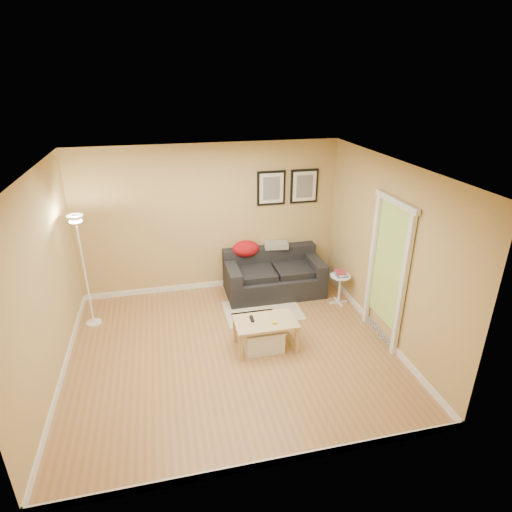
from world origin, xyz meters
name	(u,v)px	position (x,y,z in m)	size (l,w,h in m)	color
floor	(232,350)	(0.00, 0.00, 0.00)	(4.50, 4.50, 0.00)	#A27345
ceiling	(227,168)	(0.00, 0.00, 2.60)	(4.50, 4.50, 0.00)	white
wall_back	(210,220)	(0.00, 2.00, 1.30)	(4.50, 4.50, 0.00)	tan
wall_front	(268,362)	(0.00, -2.00, 1.30)	(4.50, 4.50, 0.00)	tan
wall_left	(44,286)	(-2.25, 0.00, 1.30)	(4.00, 4.00, 0.00)	tan
wall_right	(387,252)	(2.25, 0.00, 1.30)	(4.00, 4.00, 0.00)	tan
baseboard_back	(213,284)	(0.00, 1.99, 0.05)	(4.50, 0.02, 0.10)	white
baseboard_front	(266,463)	(0.00, -1.99, 0.05)	(4.50, 0.02, 0.10)	white
baseboard_left	(64,370)	(-2.24, 0.00, 0.05)	(0.02, 4.00, 0.10)	white
baseboard_right	(376,327)	(2.24, 0.00, 0.05)	(0.02, 4.00, 0.10)	white
sofa	(274,273)	(1.04, 1.53, 0.38)	(1.70, 0.90, 0.75)	black
red_throw	(246,249)	(0.59, 1.83, 0.77)	(0.48, 0.36, 0.28)	#B3101A
plaid_throw	(276,245)	(1.15, 1.86, 0.78)	(0.42, 0.26, 0.10)	#C7C074
framed_print_left	(271,188)	(1.08, 1.98, 1.80)	(0.50, 0.04, 0.60)	black
framed_print_right	(304,186)	(1.68, 1.98, 1.80)	(0.50, 0.04, 0.60)	black
area_rug	(263,310)	(0.68, 0.95, 0.01)	(1.25, 0.85, 0.01)	beige
green_runner	(255,319)	(0.50, 0.71, 0.01)	(0.70, 0.50, 0.01)	#668C4C
coffee_table	(265,334)	(0.48, -0.02, 0.22)	(0.87, 0.53, 0.43)	tan
remote_control	(252,319)	(0.31, 0.06, 0.44)	(0.05, 0.16, 0.02)	black
tape_roll	(274,322)	(0.59, -0.11, 0.45)	(0.07, 0.07, 0.03)	yellow
storage_bin	(263,338)	(0.45, -0.06, 0.17)	(0.56, 0.41, 0.34)	white
side_table	(339,289)	(2.02, 0.92, 0.26)	(0.34, 0.34, 0.52)	white
book_stack	(341,273)	(2.02, 0.93, 0.56)	(0.17, 0.22, 0.07)	#305990
floor_lamp	(85,275)	(-2.00, 1.17, 0.85)	(0.23, 0.23, 1.80)	white
doorway	(386,275)	(2.20, -0.15, 1.02)	(0.12, 1.01, 2.13)	white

